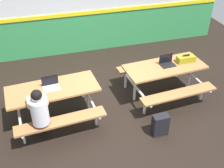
{
  "coord_description": "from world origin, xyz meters",
  "views": [
    {
      "loc": [
        -1.33,
        -4.53,
        3.86
      ],
      "look_at": [
        0.0,
        0.09,
        0.55
      ],
      "focal_mm": 44.95,
      "sensor_mm": 36.0,
      "label": 1
    }
  ],
  "objects_px": {
    "laptop_dark": "(167,63)",
    "backpack_dark": "(160,125)",
    "picnic_table_left": "(53,95)",
    "student_nearer": "(39,111)",
    "toolbox_grey": "(186,59)",
    "picnic_table_right": "(164,72)",
    "laptop_silver": "(51,85)"
  },
  "relations": [
    {
      "from": "backpack_dark",
      "to": "toolbox_grey",
      "type": "bearing_deg",
      "value": 47.94
    },
    {
      "from": "student_nearer",
      "to": "laptop_dark",
      "type": "bearing_deg",
      "value": 15.77
    },
    {
      "from": "picnic_table_left",
      "to": "toolbox_grey",
      "type": "xyz_separation_m",
      "value": [
        2.95,
        0.21,
        0.24
      ]
    },
    {
      "from": "backpack_dark",
      "to": "laptop_dark",
      "type": "bearing_deg",
      "value": 61.83
    },
    {
      "from": "picnic_table_left",
      "to": "backpack_dark",
      "type": "xyz_separation_m",
      "value": [
        1.85,
        -1.01,
        -0.36
      ]
    },
    {
      "from": "laptop_silver",
      "to": "laptop_dark",
      "type": "height_order",
      "value": "same"
    },
    {
      "from": "picnic_table_right",
      "to": "laptop_silver",
      "type": "xyz_separation_m",
      "value": [
        -2.46,
        -0.13,
        0.21
      ]
    },
    {
      "from": "student_nearer",
      "to": "laptop_silver",
      "type": "height_order",
      "value": "student_nearer"
    },
    {
      "from": "picnic_table_left",
      "to": "toolbox_grey",
      "type": "distance_m",
      "value": 2.97
    },
    {
      "from": "student_nearer",
      "to": "toolbox_grey",
      "type": "relative_size",
      "value": 3.02
    },
    {
      "from": "picnic_table_left",
      "to": "laptop_dark",
      "type": "xyz_separation_m",
      "value": [
        2.5,
        0.21,
        0.21
      ]
    },
    {
      "from": "picnic_table_left",
      "to": "backpack_dark",
      "type": "height_order",
      "value": "picnic_table_left"
    },
    {
      "from": "picnic_table_right",
      "to": "laptop_silver",
      "type": "relative_size",
      "value": 5.38
    },
    {
      "from": "laptop_dark",
      "to": "toolbox_grey",
      "type": "bearing_deg",
      "value": -0.13
    },
    {
      "from": "picnic_table_right",
      "to": "laptop_dark",
      "type": "distance_m",
      "value": 0.23
    },
    {
      "from": "student_nearer",
      "to": "toolbox_grey",
      "type": "xyz_separation_m",
      "value": [
        3.24,
        0.79,
        0.1
      ]
    },
    {
      "from": "backpack_dark",
      "to": "student_nearer",
      "type": "bearing_deg",
      "value": 168.58
    },
    {
      "from": "student_nearer",
      "to": "backpack_dark",
      "type": "distance_m",
      "value": 2.24
    },
    {
      "from": "laptop_silver",
      "to": "toolbox_grey",
      "type": "xyz_separation_m",
      "value": [
        2.97,
        0.17,
        0.02
      ]
    },
    {
      "from": "laptop_silver",
      "to": "toolbox_grey",
      "type": "distance_m",
      "value": 2.97
    },
    {
      "from": "laptop_dark",
      "to": "picnic_table_left",
      "type": "bearing_deg",
      "value": -175.27
    },
    {
      "from": "picnic_table_right",
      "to": "picnic_table_left",
      "type": "bearing_deg",
      "value": -176.15
    },
    {
      "from": "picnic_table_left",
      "to": "student_nearer",
      "type": "xyz_separation_m",
      "value": [
        -0.29,
        -0.58,
        0.13
      ]
    },
    {
      "from": "student_nearer",
      "to": "laptop_silver",
      "type": "relative_size",
      "value": 3.58
    },
    {
      "from": "picnic_table_left",
      "to": "backpack_dark",
      "type": "distance_m",
      "value": 2.14
    },
    {
      "from": "picnic_table_right",
      "to": "toolbox_grey",
      "type": "xyz_separation_m",
      "value": [
        0.51,
        0.04,
        0.24
      ]
    },
    {
      "from": "laptop_dark",
      "to": "backpack_dark",
      "type": "height_order",
      "value": "laptop_dark"
    },
    {
      "from": "picnic_table_left",
      "to": "picnic_table_right",
      "type": "height_order",
      "value": "same"
    },
    {
      "from": "picnic_table_right",
      "to": "laptop_dark",
      "type": "bearing_deg",
      "value": 33.37
    },
    {
      "from": "student_nearer",
      "to": "laptop_dark",
      "type": "height_order",
      "value": "student_nearer"
    },
    {
      "from": "picnic_table_right",
      "to": "backpack_dark",
      "type": "relative_size",
      "value": 4.12
    },
    {
      "from": "picnic_table_right",
      "to": "student_nearer",
      "type": "height_order",
      "value": "student_nearer"
    }
  ]
}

